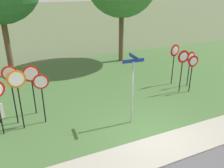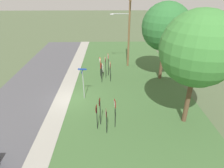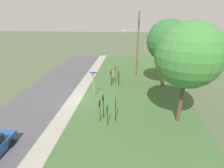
{
  "view_description": "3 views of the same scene",
  "coord_description": "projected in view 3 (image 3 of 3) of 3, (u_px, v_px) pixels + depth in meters",
  "views": [
    {
      "loc": [
        -4.88,
        -6.64,
        5.79
      ],
      "look_at": [
        -0.46,
        2.91,
        1.33
      ],
      "focal_mm": 38.02,
      "sensor_mm": 36.0,
      "label": 1
    },
    {
      "loc": [
        16.14,
        3.7,
        9.83
      ],
      "look_at": [
        -0.3,
        4.05,
        1.51
      ],
      "focal_mm": 30.86,
      "sensor_mm": 36.0,
      "label": 2
    },
    {
      "loc": [
        17.35,
        5.2,
        9.05
      ],
      "look_at": [
        -0.77,
        3.37,
        1.61
      ],
      "focal_mm": 27.43,
      "sensor_mm": 36.0,
      "label": 3
    }
  ],
  "objects": [
    {
      "name": "utility_pole",
      "position": [
        137.0,
        42.0,
        25.51
      ],
      "size": [
        2.1,
        2.59,
        9.5
      ],
      "color": "brown",
      "rests_on": "grass_median"
    },
    {
      "name": "stop_sign_near_right",
      "position": [
        111.0,
        70.0,
        24.01
      ],
      "size": [
        0.74,
        0.17,
        2.41
      ],
      "rotation": [
        0.0,
        0.0,
        0.19
      ],
      "color": "black",
      "rests_on": "grass_median"
    },
    {
      "name": "oak_tree_right",
      "position": [
        188.0,
        55.0,
        13.43
      ],
      "size": [
        5.32,
        5.32,
        8.69
      ],
      "color": "brown",
      "rests_on": "grass_median"
    },
    {
      "name": "yield_sign_far_right",
      "position": [
        103.0,
        101.0,
        15.33
      ],
      "size": [
        0.71,
        0.12,
        2.45
      ],
      "rotation": [
        0.0,
        0.0,
        -0.11
      ],
      "color": "black",
      "rests_on": "grass_median"
    },
    {
      "name": "ground_plane",
      "position": [
        83.0,
        98.0,
        19.89
      ],
      "size": [
        160.0,
        160.0,
        0.0
      ],
      "primitive_type": "plane",
      "color": "#4C5B3D"
    },
    {
      "name": "street_name_post",
      "position": [
        94.0,
        83.0,
        19.27
      ],
      "size": [
        0.96,
        0.82,
        3.13
      ],
      "rotation": [
        0.0,
        0.0,
        -0.08
      ],
      "color": "#9EA0A8",
      "rests_on": "grass_median"
    },
    {
      "name": "notice_board",
      "position": [
        113.0,
        75.0,
        24.7
      ],
      "size": [
        1.1,
        0.16,
        1.25
      ],
      "rotation": [
        0.0,
        0.0,
        0.12
      ],
      "color": "black",
      "rests_on": "grass_median"
    },
    {
      "name": "grass_median",
      "position": [
        134.0,
        100.0,
        19.32
      ],
      "size": [
        44.0,
        12.0,
        0.04
      ],
      "primitive_type": "cube",
      "color": "#3D6033",
      "rests_on": "ground_plane"
    },
    {
      "name": "oak_tree_left",
      "position": [
        168.0,
        41.0,
        21.01
      ],
      "size": [
        5.17,
        5.17,
        8.58
      ],
      "color": "brown",
      "rests_on": "grass_median"
    },
    {
      "name": "yield_sign_near_left",
      "position": [
        107.0,
        109.0,
        14.45
      ],
      "size": [
        0.66,
        0.12,
        2.15
      ],
      "rotation": [
        0.0,
        0.0,
        0.09
      ],
      "color": "black",
      "rests_on": "grass_median"
    },
    {
      "name": "yield_sign_near_right",
      "position": [
        115.0,
        103.0,
        14.91
      ],
      "size": [
        0.72,
        0.15,
        2.5
      ],
      "rotation": [
        0.0,
        0.0,
        0.17
      ],
      "color": "black",
      "rests_on": "grass_median"
    },
    {
      "name": "road_asphalt",
      "position": [
        43.0,
        96.0,
        20.33
      ],
      "size": [
        44.0,
        6.4,
        0.01
      ],
      "primitive_type": "cube",
      "color": "#4C4C51",
      "rests_on": "ground_plane"
    },
    {
      "name": "yield_sign_far_left",
      "position": [
        100.0,
        106.0,
        14.96
      ],
      "size": [
        0.65,
        0.12,
        2.16
      ],
      "rotation": [
        0.0,
        0.0,
        -0.1
      ],
      "color": "black",
      "rests_on": "grass_median"
    },
    {
      "name": "stop_sign_far_left",
      "position": [
        115.0,
        70.0,
        23.33
      ],
      "size": [
        0.63,
        0.09,
        2.7
      ],
      "rotation": [
        0.0,
        0.0,
        -0.0
      ],
      "color": "black",
      "rests_on": "grass_median"
    },
    {
      "name": "stop_sign_far_right",
      "position": [
        118.0,
        68.0,
        23.91
      ],
      "size": [
        0.76,
        0.13,
        2.79
      ],
      "rotation": [
        0.0,
        0.0,
        0.14
      ],
      "color": "black",
      "rests_on": "grass_median"
    },
    {
      "name": "stop_sign_center_tall",
      "position": [
        119.0,
        73.0,
        22.53
      ],
      "size": [
        0.77,
        0.1,
        2.43
      ],
      "rotation": [
        0.0,
        0.0,
        0.05
      ],
      "color": "black",
      "rests_on": "grass_median"
    },
    {
      "name": "sidewalk_strip",
      "position": [
        76.0,
        98.0,
        19.95
      ],
      "size": [
        44.0,
        1.6,
        0.06
      ],
      "primitive_type": "cube",
      "color": "#99968C",
      "rests_on": "ground_plane"
    },
    {
      "name": "stop_sign_near_left",
      "position": [
        111.0,
        75.0,
        22.42
      ],
      "size": [
        0.66,
        0.15,
        2.31
      ],
      "rotation": [
        0.0,
        0.0,
        -0.19
      ],
      "color": "black",
      "rests_on": "grass_median"
    },
    {
      "name": "stop_sign_far_center",
      "position": [
        111.0,
        70.0,
        23.18
      ],
      "size": [
        0.74,
        0.11,
        2.66
      ],
      "rotation": [
        0.0,
        0.0,
        0.08
      ],
      "color": "black",
      "rests_on": "grass_median"
    }
  ]
}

